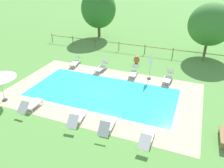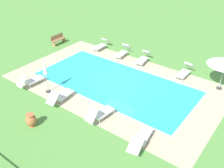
# 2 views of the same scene
# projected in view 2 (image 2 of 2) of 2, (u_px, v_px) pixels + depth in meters

# --- Properties ---
(ground_plane) EXTENTS (160.00, 160.00, 0.00)m
(ground_plane) POSITION_uv_depth(u_px,v_px,m) (115.00, 83.00, 17.89)
(ground_plane) COLOR #599342
(pool_deck_paving) EXTENTS (14.34, 8.46, 0.01)m
(pool_deck_paving) POSITION_uv_depth(u_px,v_px,m) (115.00, 83.00, 17.88)
(pool_deck_paving) COLOR #BCAD8E
(pool_deck_paving) RESTS_ON ground
(swimming_pool_water) EXTENTS (11.00, 5.12, 0.01)m
(swimming_pool_water) POSITION_uv_depth(u_px,v_px,m) (115.00, 83.00, 17.88)
(swimming_pool_water) COLOR #2DB7C6
(swimming_pool_water) RESTS_ON ground
(pool_coping_rim) EXTENTS (11.48, 5.60, 0.01)m
(pool_coping_rim) POSITION_uv_depth(u_px,v_px,m) (115.00, 83.00, 17.88)
(pool_coping_rim) COLOR beige
(pool_coping_rim) RESTS_ON ground
(sun_lounger_north_near_steps) EXTENTS (0.91, 2.14, 0.70)m
(sun_lounger_north_near_steps) POSITION_uv_depth(u_px,v_px,m) (141.00, 138.00, 12.67)
(sun_lounger_north_near_steps) COLOR white
(sun_lounger_north_near_steps) RESTS_ON ground
(sun_lounger_north_mid) EXTENTS (0.87, 2.04, 0.86)m
(sun_lounger_north_mid) POSITION_uv_depth(u_px,v_px,m) (143.00, 58.00, 20.37)
(sun_lounger_north_mid) COLOR white
(sun_lounger_north_mid) RESTS_ON ground
(sun_lounger_north_far) EXTENTS (0.71, 1.93, 0.96)m
(sun_lounger_north_far) POSITION_uv_depth(u_px,v_px,m) (31.00, 80.00, 17.38)
(sun_lounger_north_far) COLOR white
(sun_lounger_north_far) RESTS_ON ground
(sun_lounger_north_end) EXTENTS (0.62, 2.02, 0.82)m
(sun_lounger_north_end) POSITION_uv_depth(u_px,v_px,m) (101.00, 45.00, 22.67)
(sun_lounger_north_end) COLOR white
(sun_lounger_north_end) RESTS_ON ground
(sun_lounger_south_near_corner) EXTENTS (0.77, 1.89, 1.00)m
(sun_lounger_south_near_corner) POSITION_uv_depth(u_px,v_px,m) (100.00, 113.00, 14.29)
(sun_lounger_south_near_corner) COLOR white
(sun_lounger_south_near_corner) RESTS_ON ground
(sun_lounger_south_mid) EXTENTS (0.63, 1.97, 0.89)m
(sun_lounger_south_mid) POSITION_uv_depth(u_px,v_px,m) (185.00, 71.00, 18.51)
(sun_lounger_south_mid) COLOR white
(sun_lounger_south_mid) RESTS_ON ground
(sun_lounger_south_far) EXTENTS (0.76, 2.00, 0.89)m
(sun_lounger_south_far) POSITION_uv_depth(u_px,v_px,m) (61.00, 96.00, 15.81)
(sun_lounger_south_far) COLOR white
(sun_lounger_south_far) RESTS_ON ground
(sun_lounger_south_end) EXTENTS (0.76, 1.96, 0.94)m
(sun_lounger_south_end) POSITION_uv_depth(u_px,v_px,m) (123.00, 52.00, 21.39)
(sun_lounger_south_end) COLOR white
(sun_lounger_south_end) RESTS_ON ground
(patio_umbrella_closed_row_west) EXTENTS (0.32, 0.32, 2.50)m
(patio_umbrella_closed_row_west) POSITION_uv_depth(u_px,v_px,m) (45.00, 69.00, 15.98)
(patio_umbrella_closed_row_west) COLOR #383838
(patio_umbrella_closed_row_west) RESTS_ON ground
(wooden_bench_lawn_side) EXTENTS (0.48, 1.51, 0.87)m
(wooden_bench_lawn_side) POSITION_uv_depth(u_px,v_px,m) (58.00, 39.00, 23.58)
(wooden_bench_lawn_side) COLOR #937047
(wooden_bench_lawn_side) RESTS_ON ground
(terracotta_urn_near_fence) EXTENTS (0.58, 0.58, 0.80)m
(terracotta_urn_near_fence) POSITION_uv_depth(u_px,v_px,m) (31.00, 120.00, 13.76)
(terracotta_urn_near_fence) COLOR #B7663D
(terracotta_urn_near_fence) RESTS_ON ground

